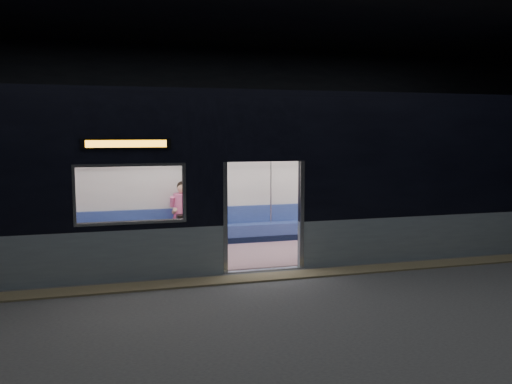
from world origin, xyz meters
name	(u,v)px	position (x,y,z in m)	size (l,w,h in m)	color
station_floor	(282,286)	(0.00, 0.00, -0.01)	(24.00, 14.00, 0.01)	#47494C
station_envelope	(283,65)	(0.00, 0.00, 3.66)	(24.00, 14.00, 5.00)	black
tactile_strip	(272,277)	(0.00, 0.55, 0.01)	(22.80, 0.50, 0.03)	#8C7F59
metro_car	(243,167)	(0.00, 2.54, 1.85)	(18.00, 3.04, 3.35)	#92A5AF
passenger	(183,211)	(-1.14, 3.55, 0.83)	(0.45, 0.75, 1.45)	black
handbag	(184,218)	(-1.16, 3.30, 0.70)	(0.31, 0.26, 0.15)	black
transit_map	(367,178)	(3.55, 3.85, 1.44)	(0.89, 0.03, 0.58)	white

